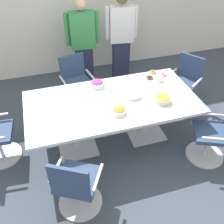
{
  "coord_description": "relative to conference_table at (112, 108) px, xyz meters",
  "views": [
    {
      "loc": [
        -0.84,
        -2.8,
        2.92
      ],
      "look_at": [
        0.0,
        0.0,
        0.55
      ],
      "focal_mm": 41.67,
      "sensor_mm": 36.0,
      "label": 1
    }
  ],
  "objects": [
    {
      "name": "office_chair_2",
      "position": [
        -0.72,
        -1.0,
        -0.22
      ],
      "size": [
        0.74,
        0.74,
        0.91
      ],
      "rotation": [
        0.0,
        0.0,
        -0.52
      ],
      "color": "silver",
      "rests_on": "ground"
    },
    {
      "name": "snack_bowl_chips_yellow",
      "position": [
        0.67,
        -0.22,
        0.18
      ],
      "size": [
        0.22,
        0.22,
        0.11
      ],
      "color": "beige",
      "rests_on": "conference_table"
    },
    {
      "name": "person_standing_0",
      "position": [
        -0.05,
        1.67,
        0.27
      ],
      "size": [
        0.61,
        0.25,
        1.72
      ],
      "rotation": [
        0.0,
        0.0,
        -3.22
      ],
      "color": "#232842",
      "rests_on": "ground"
    },
    {
      "name": "plate_stack",
      "position": [
        0.32,
        0.0,
        0.15
      ],
      "size": [
        0.21,
        0.21,
        0.05
      ],
      "color": "white",
      "rests_on": "conference_table"
    },
    {
      "name": "office_chair_4",
      "position": [
        1.49,
        0.54,
        -0.22
      ],
      "size": [
        0.75,
        0.75,
        0.91
      ],
      "rotation": [
        0.0,
        0.0,
        -4.12
      ],
      "color": "silver",
      "rests_on": "ground"
    },
    {
      "name": "conference_table",
      "position": [
        0.0,
        0.0,
        0.0
      ],
      "size": [
        2.4,
        1.2,
        0.75
      ],
      "color": "silver",
      "rests_on": "ground"
    },
    {
      "name": "ground_plane",
      "position": [
        0.0,
        0.0,
        -0.63
      ],
      "size": [
        10.0,
        10.0,
        0.01
      ],
      "primitive_type": "cube",
      "color": "#3D4754"
    },
    {
      "name": "person_standing_1",
      "position": [
        0.7,
        1.7,
        0.28
      ],
      "size": [
        0.62,
        0.28,
        1.74
      ],
      "rotation": [
        0.0,
        0.0,
        -3.29
      ],
      "color": "#232842",
      "rests_on": "ground"
    },
    {
      "name": "snack_bowl_candy_mix",
      "position": [
        -0.11,
        0.42,
        0.18
      ],
      "size": [
        0.2,
        0.2,
        0.1
      ],
      "color": "white",
      "rests_on": "conference_table"
    },
    {
      "name": "back_wall",
      "position": [
        0.0,
        2.4,
        0.77
      ],
      "size": [
        8.0,
        0.1,
        2.8
      ],
      "primitive_type": "cube",
      "color": "white",
      "rests_on": "ground"
    },
    {
      "name": "snack_bowl_chips_orange",
      "position": [
        0.01,
        -0.29,
        0.17
      ],
      "size": [
        0.18,
        0.18,
        0.09
      ],
      "color": "white",
      "rests_on": "conference_table"
    },
    {
      "name": "office_chair_3",
      "position": [
        1.26,
        -0.74,
        -0.22
      ],
      "size": [
        0.71,
        0.71,
        0.91
      ],
      "rotation": [
        0.0,
        0.0,
        1.16
      ],
      "color": "silver",
      "rests_on": "ground"
    },
    {
      "name": "donut_platter",
      "position": [
        0.86,
        0.4,
        0.14
      ],
      "size": [
        0.36,
        0.36,
        0.04
      ],
      "color": "white",
      "rests_on": "conference_table"
    },
    {
      "name": "office_chair_0",
      "position": [
        -0.33,
        1.08,
        -0.22
      ],
      "size": [
        0.63,
        0.63,
        0.91
      ],
      "rotation": [
        0.0,
        0.0,
        -2.96
      ],
      "color": "silver",
      "rests_on": "ground"
    }
  ]
}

